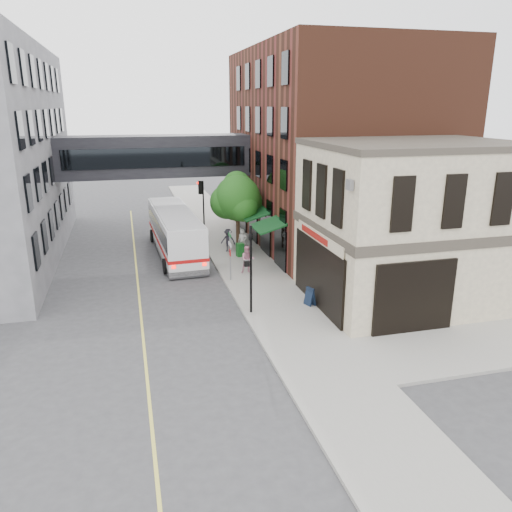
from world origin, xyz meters
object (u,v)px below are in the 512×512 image
pedestrian_b (248,260)px  newspaper_box (240,250)px  bus (175,231)px  sandwich_board (310,296)px  pedestrian_c (228,240)px  pedestrian_a (243,242)px

pedestrian_b → newspaper_box: bearing=93.0°
bus → sandwich_board: bus is taller
pedestrian_c → sandwich_board: pedestrian_c is taller
bus → newspaper_box: bearing=-27.5°
pedestrian_b → newspaper_box: 3.62m
pedestrian_a → pedestrian_c: 1.23m
pedestrian_a → sandwich_board: size_ratio=1.85×
bus → pedestrian_a: 4.84m
pedestrian_a → pedestrian_b: (-0.62, -4.06, -0.03)m
pedestrian_b → pedestrian_c: pedestrian_b is taller
bus → newspaper_box: bus is taller
pedestrian_c → bus: bearing=-162.9°
newspaper_box → sandwich_board: (1.58, -9.45, 0.02)m
pedestrian_c → pedestrian_a: bearing=-17.1°
pedestrian_b → bus: bearing=132.1°
bus → pedestrian_b: 6.96m
bus → sandwich_board: bearing=-63.6°
pedestrian_a → pedestrian_b: 4.11m
pedestrian_a → bus: bearing=178.6°
pedestrian_c → sandwich_board: (2.13, -10.82, -0.34)m
pedestrian_b → pedestrian_c: bearing=100.8°
pedestrian_a → sandwich_board: (1.29, -9.93, -0.41)m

